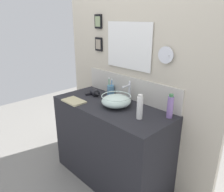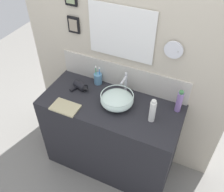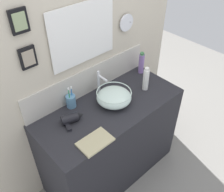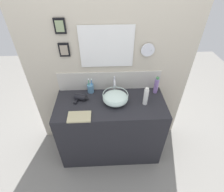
% 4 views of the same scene
% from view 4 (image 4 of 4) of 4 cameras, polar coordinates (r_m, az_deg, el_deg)
% --- Properties ---
extents(ground_plane, '(6.00, 6.00, 0.00)m').
position_cam_4_polar(ground_plane, '(2.59, -0.38, -16.52)').
color(ground_plane, gray).
extents(vanity_counter, '(1.23, 0.54, 0.85)m').
position_cam_4_polar(vanity_counter, '(2.25, -0.42, -10.42)').
color(vanity_counter, '#232328').
rests_on(vanity_counter, ground).
extents(back_panel, '(1.91, 0.10, 2.32)m').
position_cam_4_polar(back_panel, '(2.01, -0.93, 10.06)').
color(back_panel, beige).
rests_on(back_panel, ground).
extents(glass_bowl_sink, '(0.28, 0.28, 0.11)m').
position_cam_4_polar(glass_bowl_sink, '(1.92, 1.11, -0.59)').
color(glass_bowl_sink, silver).
rests_on(glass_bowl_sink, vanity_counter).
extents(faucet, '(0.02, 0.12, 0.21)m').
position_cam_4_polar(faucet, '(2.02, 0.81, 3.97)').
color(faucet, silver).
rests_on(faucet, vanity_counter).
extents(hair_drier, '(0.18, 0.14, 0.07)m').
position_cam_4_polar(hair_drier, '(1.99, -9.98, -0.53)').
color(hair_drier, black).
rests_on(hair_drier, vanity_counter).
extents(toothbrush_cup, '(0.08, 0.08, 0.20)m').
position_cam_4_polar(toothbrush_cup, '(2.08, -7.00, 2.53)').
color(toothbrush_cup, '#598CB2').
rests_on(toothbrush_cup, vanity_counter).
extents(shampoo_bottle, '(0.05, 0.05, 0.21)m').
position_cam_4_polar(shampoo_bottle, '(2.10, 14.26, 3.38)').
color(shampoo_bottle, '#8C6BB2').
rests_on(shampoo_bottle, vanity_counter).
extents(soap_dispenser, '(0.05, 0.05, 0.21)m').
position_cam_4_polar(soap_dispenser, '(1.90, 10.99, -0.16)').
color(soap_dispenser, white).
rests_on(soap_dispenser, vanity_counter).
extents(hand_towel, '(0.24, 0.15, 0.02)m').
position_cam_4_polar(hand_towel, '(1.81, -10.63, -6.68)').
color(hand_towel, tan).
rests_on(hand_towel, vanity_counter).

